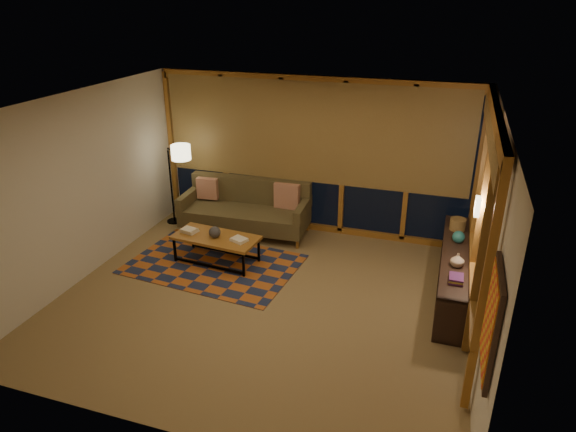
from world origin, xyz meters
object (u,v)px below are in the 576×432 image
(coffee_table, at_px, (217,249))
(bookshelf, at_px, (454,272))
(floor_lamp, at_px, (171,183))
(sofa, at_px, (245,209))

(coffee_table, relative_size, bookshelf, 0.52)
(floor_lamp, distance_m, bookshelf, 5.09)
(sofa, distance_m, floor_lamp, 1.47)
(sofa, distance_m, coffee_table, 1.18)
(coffee_table, xyz_separation_m, floor_lamp, (-1.43, 1.17, 0.55))
(floor_lamp, xyz_separation_m, bookshelf, (4.99, -0.95, -0.45))
(sofa, height_order, floor_lamp, floor_lamp)
(floor_lamp, height_order, bookshelf, floor_lamp)
(sofa, bearing_deg, bookshelf, -17.38)
(sofa, bearing_deg, coffee_table, -92.91)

